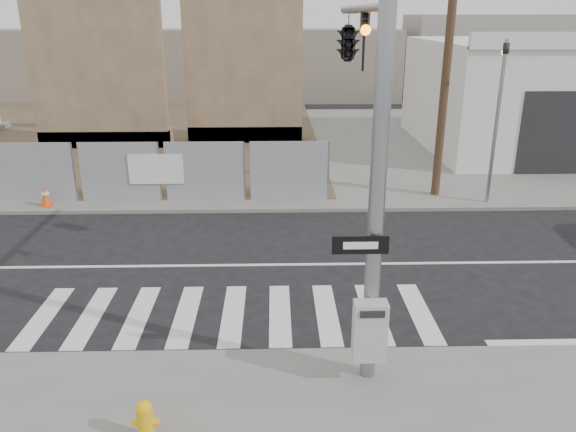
{
  "coord_description": "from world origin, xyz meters",
  "views": [
    {
      "loc": [
        0.92,
        -13.04,
        6.03
      ],
      "look_at": [
        1.23,
        -0.21,
        1.4
      ],
      "focal_mm": 35.0,
      "sensor_mm": 36.0,
      "label": 1
    }
  ],
  "objects_px": {
    "signal_pole": "(356,83)",
    "traffic_cone_d": "(269,187)",
    "fire_hydrant": "(145,421)",
    "traffic_cone_c": "(45,197)",
    "auto_shop": "(557,94)"
  },
  "relations": [
    {
      "from": "auto_shop",
      "to": "traffic_cone_d",
      "type": "height_order",
      "value": "auto_shop"
    },
    {
      "from": "signal_pole",
      "to": "fire_hydrant",
      "type": "xyz_separation_m",
      "value": [
        -3.49,
        -4.3,
        -4.32
      ]
    },
    {
      "from": "signal_pole",
      "to": "auto_shop",
      "type": "bearing_deg",
      "value": 52.54
    },
    {
      "from": "fire_hydrant",
      "to": "signal_pole",
      "type": "bearing_deg",
      "value": 42.77
    },
    {
      "from": "signal_pole",
      "to": "traffic_cone_d",
      "type": "xyz_separation_m",
      "value": [
        -1.77,
        7.45,
        -4.33
      ]
    },
    {
      "from": "auto_shop",
      "to": "traffic_cone_c",
      "type": "distance_m",
      "value": 22.32
    },
    {
      "from": "fire_hydrant",
      "to": "traffic_cone_d",
      "type": "xyz_separation_m",
      "value": [
        1.72,
        11.75,
        -0.01
      ]
    },
    {
      "from": "signal_pole",
      "to": "auto_shop",
      "type": "distance_m",
      "value": 19.04
    },
    {
      "from": "fire_hydrant",
      "to": "traffic_cone_c",
      "type": "height_order",
      "value": "fire_hydrant"
    },
    {
      "from": "signal_pole",
      "to": "fire_hydrant",
      "type": "height_order",
      "value": "signal_pole"
    },
    {
      "from": "traffic_cone_c",
      "to": "signal_pole",
      "type": "bearing_deg",
      "value": -35.89
    },
    {
      "from": "traffic_cone_c",
      "to": "traffic_cone_d",
      "type": "xyz_separation_m",
      "value": [
        7.28,
        0.91,
        0.0
      ]
    },
    {
      "from": "signal_pole",
      "to": "fire_hydrant",
      "type": "bearing_deg",
      "value": -129.1
    },
    {
      "from": "auto_shop",
      "to": "fire_hydrant",
      "type": "xyz_separation_m",
      "value": [
        -15.0,
        -19.31,
        -2.08
      ]
    },
    {
      "from": "fire_hydrant",
      "to": "traffic_cone_d",
      "type": "relative_size",
      "value": 1.02
    }
  ]
}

